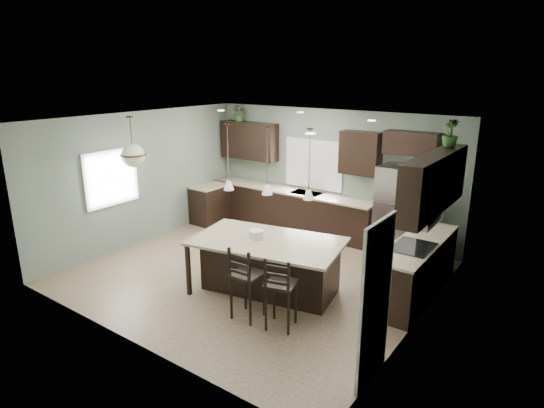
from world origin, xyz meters
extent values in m
plane|color=#9E8466|center=(0.00, 0.00, 0.00)|extent=(6.00, 6.00, 0.00)
cube|color=white|center=(2.98, -1.55, 1.02)|extent=(0.04, 0.82, 2.04)
cube|color=white|center=(-0.40, 2.73, 1.55)|extent=(1.35, 0.02, 1.00)
cube|color=white|center=(-2.98, -0.80, 1.55)|extent=(0.02, 1.10, 1.00)
cube|color=black|center=(-2.70, 1.70, 0.45)|extent=(0.60, 0.90, 0.90)
cube|color=#BBAC8D|center=(-2.68, 1.70, 0.92)|extent=(0.66, 0.96, 0.04)
cube|color=black|center=(-0.85, 2.45, 0.45)|extent=(4.20, 0.60, 0.90)
cube|color=#BBAC8D|center=(-0.85, 2.43, 0.92)|extent=(4.20, 0.66, 0.04)
cube|color=gray|center=(-0.40, 2.43, 0.94)|extent=(0.70, 0.45, 0.01)
cylinder|color=silver|center=(-0.40, 2.40, 1.08)|extent=(0.02, 0.02, 0.28)
cube|color=black|center=(-2.15, 2.58, 1.95)|extent=(1.55, 0.34, 0.90)
cube|color=black|center=(0.80, 2.58, 1.95)|extent=(0.85, 0.34, 0.90)
cube|color=black|center=(1.85, 2.58, 2.25)|extent=(1.05, 0.34, 0.45)
cube|color=black|center=(2.70, 0.87, 0.45)|extent=(0.60, 2.35, 0.90)
cube|color=#BBAC8D|center=(2.68, 0.87, 0.92)|extent=(0.66, 2.35, 0.04)
cube|color=black|center=(2.68, 0.60, 0.94)|extent=(0.58, 0.75, 0.02)
cube|color=gray|center=(2.40, 0.60, 0.45)|extent=(0.01, 0.72, 0.60)
cube|color=black|center=(2.83, 0.87, 1.95)|extent=(0.34, 2.35, 0.90)
cube|color=gray|center=(2.78, 0.60, 1.55)|extent=(0.40, 0.75, 0.40)
cube|color=#94949C|center=(1.86, 2.30, 0.93)|extent=(0.90, 0.74, 1.85)
cube|color=black|center=(0.62, -0.46, 0.46)|extent=(2.67, 1.84, 0.92)
cylinder|color=silver|center=(0.42, -0.50, 0.99)|extent=(0.24, 0.24, 0.14)
cube|color=black|center=(0.88, -1.31, 0.58)|extent=(0.45, 0.45, 1.16)
cube|color=black|center=(1.44, -1.24, 0.57)|extent=(0.51, 0.51, 1.13)
imported|color=#345926|center=(-2.41, 2.55, 2.60)|extent=(0.44, 0.41, 0.40)
imported|color=#23471F|center=(2.80, 1.60, 2.62)|extent=(0.31, 0.31, 0.45)
plane|color=slate|center=(0.00, 2.75, 1.40)|extent=(6.00, 0.00, 6.00)
plane|color=slate|center=(0.00, -2.75, 1.40)|extent=(6.00, 0.00, 6.00)
plane|color=slate|center=(-3.00, 0.00, 1.40)|extent=(0.00, 5.50, 5.50)
plane|color=slate|center=(3.00, 0.00, 1.40)|extent=(0.00, 5.50, 5.50)
plane|color=white|center=(0.00, 0.00, 2.80)|extent=(6.00, 6.00, 0.00)
camera|label=1|loc=(4.75, -6.08, 3.61)|focal=30.00mm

